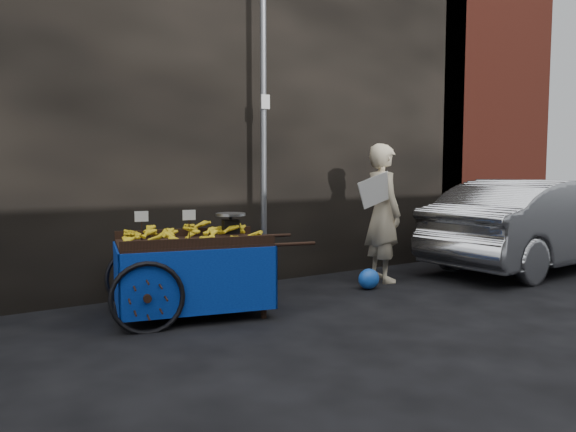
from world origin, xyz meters
TOP-DOWN VIEW (x-y plane):
  - ground at (0.00, 0.00)m, footprint 80.00×80.00m
  - building_wall at (0.39, 2.60)m, footprint 13.50×2.00m
  - street_pole at (0.30, 1.30)m, footprint 0.12×0.10m
  - banana_cart at (-1.08, 0.55)m, footprint 2.29×1.41m
  - vendor at (1.89, 0.77)m, footprint 0.86×0.76m
  - plastic_bag at (1.38, 0.47)m, footprint 0.30×0.24m
  - parked_car at (4.59, 0.17)m, footprint 4.27×1.68m

SIDE VIEW (x-z plane):
  - ground at x=0.00m, z-range 0.00..0.00m
  - plastic_bag at x=1.38m, z-range 0.00..0.27m
  - parked_car at x=4.59m, z-range 0.00..1.38m
  - banana_cart at x=-1.08m, z-range 0.14..1.29m
  - vendor at x=1.89m, z-range 0.00..1.89m
  - street_pole at x=0.30m, z-range 0.01..4.01m
  - building_wall at x=0.39m, z-range 0.00..5.00m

